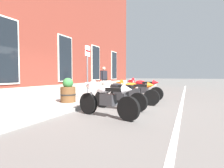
% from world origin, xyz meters
% --- Properties ---
extents(ground_plane, '(140.00, 140.00, 0.00)m').
position_xyz_m(ground_plane, '(0.00, 0.00, 0.00)').
color(ground_plane, '#565451').
extents(sidewalk, '(31.30, 2.87, 0.16)m').
position_xyz_m(sidewalk, '(0.00, 1.44, 0.08)').
color(sidewalk, gray).
rests_on(sidewalk, ground_plane).
extents(lane_stripe, '(31.30, 0.12, 0.01)m').
position_xyz_m(lane_stripe, '(0.00, -3.20, 0.00)').
color(lane_stripe, silver).
rests_on(lane_stripe, ground_plane).
extents(motorcycle_white_sport, '(0.78, 2.05, 1.04)m').
position_xyz_m(motorcycle_white_sport, '(-1.89, -1.24, 0.56)').
color(motorcycle_white_sport, black).
rests_on(motorcycle_white_sport, ground_plane).
extents(motorcycle_black_naked, '(0.68, 2.07, 0.99)m').
position_xyz_m(motorcycle_black_naked, '(-0.66, -1.21, 0.49)').
color(motorcycle_black_naked, black).
rests_on(motorcycle_black_naked, ground_plane).
extents(motorcycle_orange_sport, '(0.62, 2.10, 1.02)m').
position_xyz_m(motorcycle_orange_sport, '(0.62, -1.30, 0.56)').
color(motorcycle_orange_sport, black).
rests_on(motorcycle_orange_sport, ground_plane).
extents(motorcycle_red_sport, '(0.62, 2.02, 1.07)m').
position_xyz_m(motorcycle_red_sport, '(2.10, -1.32, 0.58)').
color(motorcycle_red_sport, black).
rests_on(motorcycle_red_sport, ground_plane).
extents(pedestrian_dark_jacket, '(0.65, 0.32, 1.57)m').
position_xyz_m(pedestrian_dark_jacket, '(3.71, 1.39, 1.03)').
color(pedestrian_dark_jacket, '#38332D').
rests_on(pedestrian_dark_jacket, sidewalk).
extents(parking_sign, '(0.36, 0.07, 2.33)m').
position_xyz_m(parking_sign, '(0.38, 0.62, 1.67)').
color(parking_sign, '#4C4C51').
rests_on(parking_sign, sidewalk).
extents(barrel_planter, '(0.60, 0.60, 0.93)m').
position_xyz_m(barrel_planter, '(-0.77, 0.82, 0.56)').
color(barrel_planter, brown).
rests_on(barrel_planter, sidewalk).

